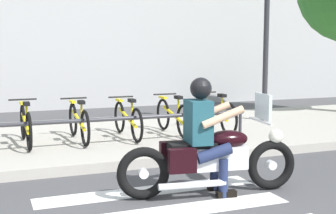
% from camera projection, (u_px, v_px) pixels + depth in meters
% --- Properties ---
extents(sidewalk, '(24.00, 4.40, 0.15)m').
position_uv_depth(sidewalk, '(85.00, 139.00, 8.72)').
color(sidewalk, '#A8A399').
rests_on(sidewalk, ground).
extents(crosswalk_stripe_3, '(2.80, 0.40, 0.01)m').
position_uv_depth(crosswalk_stripe_3, '(171.00, 212.00, 5.04)').
color(crosswalk_stripe_3, white).
rests_on(crosswalk_stripe_3, ground).
extents(crosswalk_stripe_4, '(2.80, 0.40, 0.01)m').
position_uv_depth(crosswalk_stripe_4, '(148.00, 191.00, 5.78)').
color(crosswalk_stripe_4, white).
rests_on(crosswalk_stripe_4, ground).
extents(motorcycle, '(2.28, 0.74, 1.22)m').
position_uv_depth(motorcycle, '(210.00, 158.00, 5.60)').
color(motorcycle, black).
rests_on(motorcycle, ground).
extents(rider, '(0.67, 0.59, 1.44)m').
position_uv_depth(rider, '(205.00, 128.00, 5.54)').
color(rider, '#1E4C59').
rests_on(rider, ground).
extents(bicycle_2, '(0.48, 1.70, 0.76)m').
position_uv_depth(bicycle_2, '(26.00, 125.00, 7.81)').
color(bicycle_2, black).
rests_on(bicycle_2, sidewalk).
extents(bicycle_3, '(0.48, 1.68, 0.75)m').
position_uv_depth(bicycle_3, '(79.00, 122.00, 8.13)').
color(bicycle_3, black).
rests_on(bicycle_3, sidewalk).
extents(bicycle_4, '(0.48, 1.68, 0.74)m').
position_uv_depth(bicycle_4, '(128.00, 119.00, 8.45)').
color(bicycle_4, black).
rests_on(bicycle_4, sidewalk).
extents(bicycle_5, '(0.48, 1.65, 0.76)m').
position_uv_depth(bicycle_5, '(173.00, 116.00, 8.78)').
color(bicycle_5, black).
rests_on(bicycle_5, sidewalk).
extents(bicycle_6, '(0.48, 1.71, 0.77)m').
position_uv_depth(bicycle_6, '(215.00, 114.00, 9.10)').
color(bicycle_6, black).
rests_on(bicycle_6, sidewalk).
extents(bike_rack, '(5.98, 0.07, 0.49)m').
position_uv_depth(bike_rack, '(85.00, 122.00, 7.61)').
color(bike_rack, '#333338').
rests_on(bike_rack, sidewalk).
extents(street_lamp, '(0.28, 0.28, 3.97)m').
position_uv_depth(street_lamp, '(267.00, 19.00, 10.31)').
color(street_lamp, '#2D2D33').
rests_on(street_lamp, ground).
extents(building_backdrop, '(24.00, 1.20, 6.40)m').
position_uv_depth(building_backdrop, '(45.00, 1.00, 13.60)').
color(building_backdrop, '#AEAEAE').
rests_on(building_backdrop, ground).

